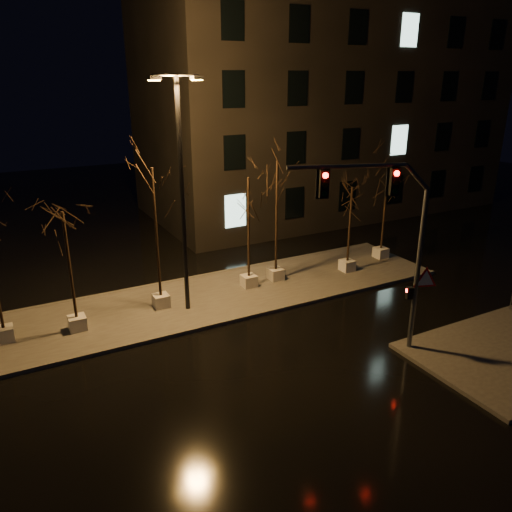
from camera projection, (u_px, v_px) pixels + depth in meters
ground at (282, 361)px, 17.57m from camera, size 90.00×90.00×0.00m
median at (214, 297)px, 22.52m from camera, size 22.00×5.00×0.15m
sidewalk_corner at (511, 353)px, 17.96m from camera, size 7.00×5.00×0.15m
building at (322, 105)px, 36.14m from camera, size 25.00×12.00×15.00m
tree_1 at (66, 239)px, 18.22m from camera, size 1.80×1.80×4.86m
tree_2 at (154, 201)px, 19.82m from camera, size 1.80×1.80×6.13m
tree_3 at (248, 203)px, 22.09m from camera, size 1.80×1.80×5.29m
tree_4 at (277, 189)px, 22.74m from camera, size 1.80×1.80×5.89m
tree_5 at (351, 207)px, 24.22m from camera, size 1.80×1.80×4.40m
tree_6 at (386, 190)px, 25.90m from camera, size 1.80×1.80×4.94m
traffic_signal_mast at (392, 232)px, 16.60m from camera, size 5.20×1.96×6.72m
streetlight_main at (181, 182)px, 19.40m from camera, size 2.32×0.87×9.40m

